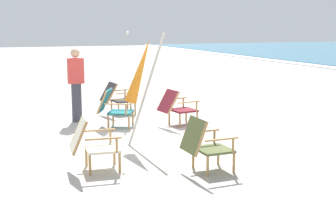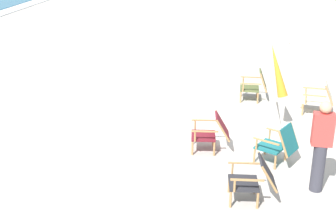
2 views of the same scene
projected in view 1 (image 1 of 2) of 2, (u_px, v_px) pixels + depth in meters
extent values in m
plane|color=#B2AAA0|center=(157.00, 137.00, 9.02)|extent=(80.00, 80.00, 0.00)
cube|color=#515B33|center=(213.00, 149.00, 6.91)|extent=(0.54, 0.50, 0.04)
cube|color=#515B33|center=(193.00, 135.00, 6.74)|extent=(0.50, 0.23, 0.50)
cylinder|color=#AD7F4C|center=(218.00, 154.00, 7.23)|extent=(0.04, 0.04, 0.32)
cylinder|color=#AD7F4C|center=(234.00, 162.00, 6.80)|extent=(0.04, 0.04, 0.32)
cylinder|color=#AD7F4C|center=(193.00, 157.00, 7.06)|extent=(0.04, 0.04, 0.32)
cylinder|color=#AD7F4C|center=(208.00, 166.00, 6.64)|extent=(0.04, 0.04, 0.32)
cube|color=#AD7F4C|center=(204.00, 131.00, 7.12)|extent=(0.05, 0.53, 0.02)
cylinder|color=#AD7F4C|center=(214.00, 137.00, 7.21)|extent=(0.04, 0.04, 0.22)
cube|color=#AD7F4C|center=(222.00, 139.00, 6.61)|extent=(0.05, 0.53, 0.02)
cylinder|color=#AD7F4C|center=(233.00, 146.00, 6.70)|extent=(0.04, 0.04, 0.22)
cylinder|color=#AD7F4C|center=(186.00, 132.00, 6.97)|extent=(0.05, 0.22, 0.50)
cylinder|color=#AD7F4C|center=(201.00, 139.00, 6.51)|extent=(0.05, 0.22, 0.50)
cube|color=#196066|center=(121.00, 112.00, 9.87)|extent=(0.68, 0.66, 0.04)
cube|color=#196066|center=(105.00, 101.00, 9.86)|extent=(0.55, 0.44, 0.49)
cylinder|color=#AD7F4C|center=(133.00, 118.00, 10.11)|extent=(0.04, 0.04, 0.32)
cylinder|color=#AD7F4C|center=(129.00, 122.00, 9.65)|extent=(0.04, 0.04, 0.32)
cylinder|color=#AD7F4C|center=(113.00, 117.00, 10.15)|extent=(0.04, 0.04, 0.32)
cylinder|color=#AD7F4C|center=(108.00, 122.00, 9.69)|extent=(0.04, 0.04, 0.32)
cube|color=#AD7F4C|center=(122.00, 100.00, 10.11)|extent=(0.27, 0.49, 0.02)
cylinder|color=#AD7F4C|center=(131.00, 105.00, 10.11)|extent=(0.04, 0.04, 0.22)
cube|color=#AD7F4C|center=(117.00, 104.00, 9.56)|extent=(0.27, 0.49, 0.02)
cylinder|color=#AD7F4C|center=(126.00, 110.00, 9.56)|extent=(0.04, 0.04, 0.22)
cylinder|color=#AD7F4C|center=(107.00, 99.00, 10.11)|extent=(0.14, 0.24, 0.49)
cylinder|color=#AD7F4C|center=(102.00, 103.00, 9.61)|extent=(0.14, 0.24, 0.49)
cube|color=beige|center=(102.00, 149.00, 6.95)|extent=(0.56, 0.52, 0.04)
cube|color=beige|center=(78.00, 135.00, 6.82)|extent=(0.51, 0.28, 0.49)
cylinder|color=#AD7F4C|center=(114.00, 154.00, 7.26)|extent=(0.04, 0.04, 0.32)
cylinder|color=#AD7F4C|center=(120.00, 162.00, 6.82)|extent=(0.04, 0.04, 0.32)
cylinder|color=#AD7F4C|center=(86.00, 156.00, 7.14)|extent=(0.04, 0.04, 0.32)
cylinder|color=#AD7F4C|center=(90.00, 165.00, 6.70)|extent=(0.04, 0.04, 0.32)
cube|color=#AD7F4C|center=(98.00, 130.00, 7.17)|extent=(0.08, 0.53, 0.02)
cylinder|color=#AD7F4C|center=(110.00, 136.00, 7.24)|extent=(0.04, 0.04, 0.22)
cube|color=#AD7F4C|center=(103.00, 139.00, 6.64)|extent=(0.08, 0.53, 0.02)
cylinder|color=#AD7F4C|center=(117.00, 145.00, 6.71)|extent=(0.04, 0.04, 0.22)
cylinder|color=#AD7F4C|center=(77.00, 131.00, 7.06)|extent=(0.06, 0.25, 0.49)
cylinder|color=#AD7F4C|center=(80.00, 139.00, 6.58)|extent=(0.06, 0.25, 0.49)
cube|color=#28282D|center=(123.00, 101.00, 11.40)|extent=(0.57, 0.54, 0.04)
cube|color=#28282D|center=(109.00, 92.00, 11.19)|extent=(0.53, 0.35, 0.47)
cylinder|color=#AD7F4C|center=(128.00, 105.00, 11.73)|extent=(0.04, 0.04, 0.32)
cylinder|color=#AD7F4C|center=(135.00, 108.00, 11.32)|extent=(0.04, 0.04, 0.32)
cylinder|color=#AD7F4C|center=(111.00, 106.00, 11.53)|extent=(0.04, 0.04, 0.32)
cylinder|color=#AD7F4C|center=(119.00, 109.00, 11.12)|extent=(0.04, 0.04, 0.32)
cube|color=#AD7F4C|center=(118.00, 90.00, 11.60)|extent=(0.10, 0.53, 0.02)
cylinder|color=#AD7F4C|center=(125.00, 94.00, 11.70)|extent=(0.04, 0.04, 0.22)
cube|color=#AD7F4C|center=(127.00, 93.00, 11.11)|extent=(0.10, 0.53, 0.02)
cylinder|color=#AD7F4C|center=(134.00, 97.00, 11.21)|extent=(0.04, 0.04, 0.22)
cylinder|color=#AD7F4C|center=(105.00, 91.00, 11.41)|extent=(0.07, 0.30, 0.47)
cylinder|color=#AD7F4C|center=(112.00, 94.00, 10.97)|extent=(0.07, 0.30, 0.47)
cube|color=maroon|center=(183.00, 110.00, 10.11)|extent=(0.58, 0.54, 0.04)
cube|color=maroon|center=(168.00, 101.00, 9.89)|extent=(0.53, 0.36, 0.47)
cylinder|color=#AD7F4C|center=(186.00, 115.00, 10.44)|extent=(0.04, 0.04, 0.32)
cylinder|color=#AD7F4C|center=(197.00, 118.00, 10.03)|extent=(0.04, 0.04, 0.32)
cylinder|color=#AD7F4C|center=(169.00, 116.00, 10.23)|extent=(0.04, 0.04, 0.32)
cylinder|color=#AD7F4C|center=(180.00, 120.00, 9.83)|extent=(0.04, 0.04, 0.32)
cube|color=#AD7F4C|center=(176.00, 98.00, 10.30)|extent=(0.10, 0.53, 0.02)
cylinder|color=#AD7F4C|center=(183.00, 103.00, 10.41)|extent=(0.04, 0.04, 0.22)
cube|color=#AD7F4C|center=(189.00, 102.00, 9.82)|extent=(0.10, 0.53, 0.02)
cylinder|color=#AD7F4C|center=(197.00, 106.00, 9.92)|extent=(0.04, 0.04, 0.22)
cylinder|color=#AD7F4C|center=(162.00, 100.00, 10.11)|extent=(0.08, 0.30, 0.47)
cylinder|color=#AD7F4C|center=(174.00, 103.00, 9.67)|extent=(0.08, 0.30, 0.47)
cylinder|color=#B7B2A8|center=(146.00, 91.00, 8.20)|extent=(0.33, 0.63, 2.02)
cone|color=orange|center=(140.00, 71.00, 8.15)|extent=(0.44, 0.60, 1.17)
sphere|color=#B7B2A8|center=(128.00, 33.00, 8.05)|extent=(0.06, 0.06, 0.06)
cylinder|color=#383842|center=(77.00, 103.00, 10.43)|extent=(0.22, 0.22, 0.86)
cube|color=#D13D38|center=(76.00, 71.00, 10.31)|extent=(0.20, 0.34, 0.56)
sphere|color=tan|center=(75.00, 53.00, 10.25)|extent=(0.20, 0.20, 0.20)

